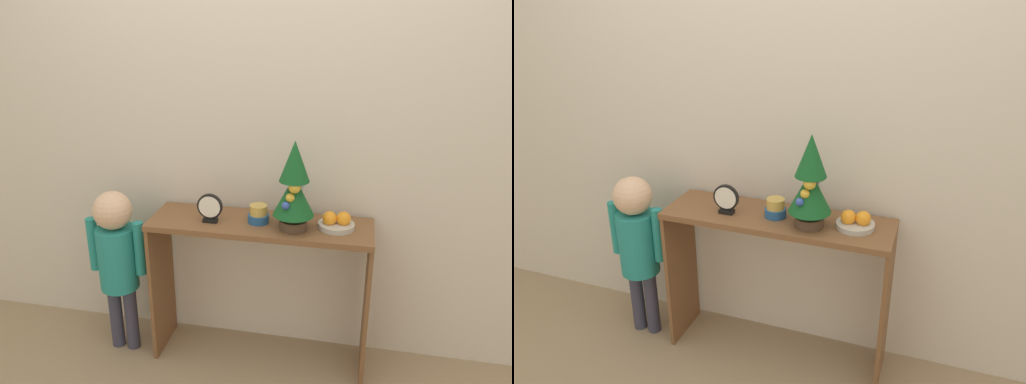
# 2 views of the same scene
# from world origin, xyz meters

# --- Properties ---
(ground_plane) EXTENTS (12.00, 12.00, 0.00)m
(ground_plane) POSITION_xyz_m (0.00, 0.00, 0.00)
(ground_plane) COLOR #997F60
(back_wall) EXTENTS (7.00, 0.05, 2.50)m
(back_wall) POSITION_xyz_m (0.00, 0.39, 1.25)
(back_wall) COLOR beige
(back_wall) RESTS_ON ground_plane
(console_table) EXTENTS (1.14, 0.34, 0.82)m
(console_table) POSITION_xyz_m (0.00, 0.17, 0.62)
(console_table) COLOR brown
(console_table) RESTS_ON ground_plane
(mini_tree) EXTENTS (0.20, 0.20, 0.45)m
(mini_tree) POSITION_xyz_m (0.18, 0.12, 1.04)
(mini_tree) COLOR #4C3828
(mini_tree) RESTS_ON console_table
(fruit_bowl) EXTENTS (0.18, 0.18, 0.09)m
(fruit_bowl) POSITION_xyz_m (0.38, 0.18, 0.85)
(fruit_bowl) COLOR #B7B2A8
(fruit_bowl) RESTS_ON console_table
(singing_bowl) EXTENTS (0.11, 0.11, 0.09)m
(singing_bowl) POSITION_xyz_m (-0.01, 0.17, 0.86)
(singing_bowl) COLOR #235189
(singing_bowl) RESTS_ON console_table
(desk_clock) EXTENTS (0.13, 0.04, 0.15)m
(desk_clock) POSITION_xyz_m (-0.25, 0.12, 0.89)
(desk_clock) COLOR black
(desk_clock) RESTS_ON console_table
(child_figure) EXTENTS (0.33, 0.21, 0.95)m
(child_figure) POSITION_xyz_m (-0.77, 0.10, 0.60)
(child_figure) COLOR #38384C
(child_figure) RESTS_ON ground_plane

